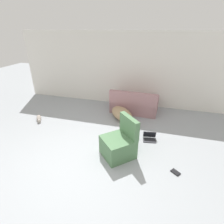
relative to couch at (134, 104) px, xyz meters
name	(u,v)px	position (x,y,z in m)	size (l,w,h in m)	color
ground_plane	(77,166)	(-0.77, -3.11, -0.26)	(20.00, 20.00, 0.00)	#999EA3
wall_back	(118,69)	(-0.77, 0.63, 1.07)	(7.71, 0.06, 2.66)	silver
couch	(134,104)	(0.00, 0.00, 0.00)	(1.65, 1.00, 0.83)	#A3757A
dog	(123,115)	(-0.24, -0.79, -0.06)	(1.15, 1.13, 0.41)	#A38460
cat	(39,118)	(-2.88, -1.51, -0.20)	(0.41, 0.51, 0.12)	gray
laptop_open	(150,137)	(0.68, -1.65, -0.19)	(0.38, 0.32, 0.21)	#2D2D33
book_black	(175,172)	(1.31, -2.74, -0.25)	(0.21, 0.20, 0.02)	black
side_chair	(119,144)	(0.04, -2.48, 0.05)	(0.94, 0.94, 0.95)	#4C754C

